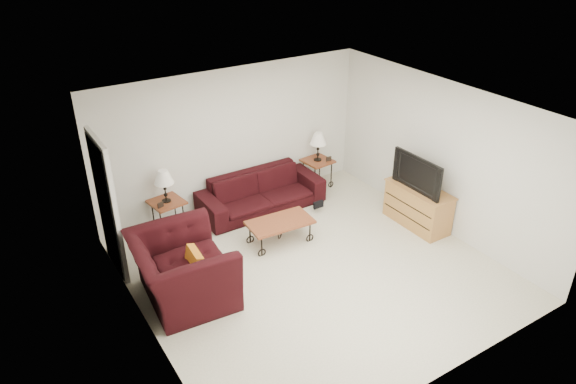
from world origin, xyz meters
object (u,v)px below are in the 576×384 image
(side_table_right, at_px, (317,173))
(lamp_left, at_px, (165,186))
(side_table_left, at_px, (168,216))
(backpack, at_px, (315,200))
(tv_stand, at_px, (418,206))
(lamp_right, at_px, (318,147))
(television, at_px, (421,172))
(coffee_table, at_px, (280,231))
(armchair, at_px, (182,269))
(sofa, at_px, (261,192))

(side_table_right, relative_size, lamp_left, 1.00)
(lamp_left, bearing_deg, side_table_left, 0.00)
(side_table_left, relative_size, backpack, 1.46)
(side_table_right, relative_size, tv_stand, 0.48)
(lamp_right, bearing_deg, television, -74.14)
(side_table_right, height_order, television, television)
(backpack, bearing_deg, lamp_right, 41.81)
(side_table_right, distance_m, tv_stand, 2.17)
(side_table_left, relative_size, television, 0.54)
(tv_stand, height_order, television, television)
(side_table_left, bearing_deg, side_table_right, 0.00)
(coffee_table, relative_size, television, 1.00)
(coffee_table, height_order, backpack, coffee_table)
(coffee_table, height_order, armchair, armchair)
(sofa, relative_size, tv_stand, 1.94)
(sofa, bearing_deg, lamp_right, 7.59)
(lamp_left, height_order, backpack, lamp_left)
(side_table_right, xyz_separation_m, coffee_table, (-1.64, -1.30, -0.08))
(lamp_right, xyz_separation_m, coffee_table, (-1.64, -1.30, -0.64))
(coffee_table, xyz_separation_m, armchair, (-1.85, -0.47, 0.27))
(side_table_left, xyz_separation_m, television, (3.62, -2.08, 0.71))
(lamp_right, height_order, backpack, lamp_right)
(side_table_right, relative_size, lamp_right, 1.00)
(armchair, distance_m, television, 4.13)
(sofa, xyz_separation_m, armchair, (-2.14, -1.59, 0.13))
(armchair, relative_size, tv_stand, 1.23)
(armchair, bearing_deg, backpack, -66.43)
(lamp_right, bearing_deg, armchair, -153.18)
(side_table_right, height_order, armchair, armchair)
(side_table_right, height_order, backpack, side_table_right)
(armchair, relative_size, backpack, 3.71)
(lamp_right, xyz_separation_m, backpack, (-0.57, -0.75, -0.64))
(sofa, distance_m, coffee_table, 1.16)
(sofa, xyz_separation_m, side_table_right, (1.35, 0.18, -0.05))
(television, bearing_deg, side_table_left, -119.86)
(side_table_left, bearing_deg, tv_stand, -29.72)
(side_table_left, relative_size, lamp_left, 1.00)
(television, bearing_deg, tv_stand, 90.00)
(coffee_table, xyz_separation_m, tv_stand, (2.25, -0.78, 0.15))
(armchair, bearing_deg, coffee_table, -71.40)
(lamp_left, relative_size, tv_stand, 0.48)
(armchair, relative_size, television, 1.37)
(coffee_table, xyz_separation_m, backpack, (1.07, 0.55, -0.00))
(side_table_right, xyz_separation_m, armchair, (-3.49, -1.77, 0.18))
(sofa, height_order, lamp_right, lamp_right)
(side_table_left, height_order, backpack, side_table_left)
(lamp_left, relative_size, backpack, 1.46)
(tv_stand, bearing_deg, side_table_right, 106.37)
(tv_stand, distance_m, backpack, 1.79)
(side_table_left, xyz_separation_m, lamp_right, (3.03, 0.00, 0.55))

